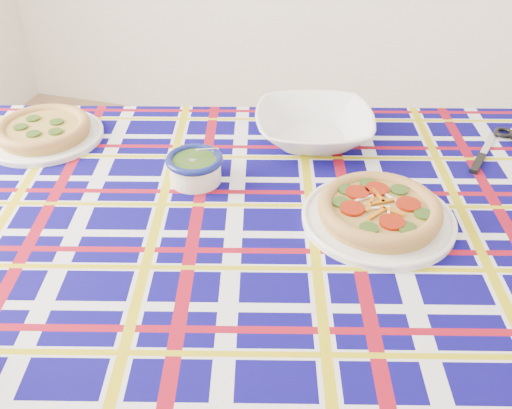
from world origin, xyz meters
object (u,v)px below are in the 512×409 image
(main_focaccia_plate, at_px, (379,209))
(pesto_bowl, at_px, (195,166))
(dining_table, at_px, (273,249))
(serving_bowl, at_px, (314,127))

(main_focaccia_plate, distance_m, pesto_bowl, 0.44)
(dining_table, xyz_separation_m, main_focaccia_plate, (0.22, 0.06, 0.12))
(pesto_bowl, relative_size, serving_bowl, 0.43)
(dining_table, distance_m, serving_bowl, 0.40)
(dining_table, xyz_separation_m, serving_bowl, (0.01, 0.38, 0.12))
(dining_table, height_order, serving_bowl, serving_bowl)
(main_focaccia_plate, bearing_deg, pesto_bowl, 174.30)
(dining_table, relative_size, serving_bowl, 6.33)
(dining_table, bearing_deg, serving_bowl, 72.86)
(pesto_bowl, distance_m, serving_bowl, 0.36)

